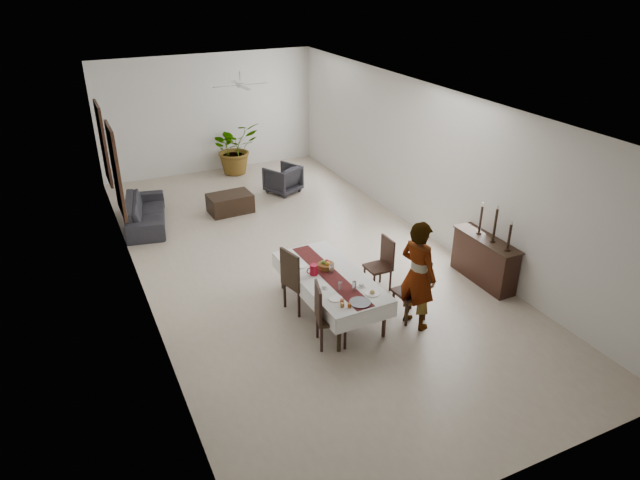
# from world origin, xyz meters

# --- Properties ---
(floor) EXTENTS (6.00, 12.00, 0.00)m
(floor) POSITION_xyz_m (0.00, 0.00, 0.00)
(floor) COLOR #B4A58F
(floor) RESTS_ON ground
(ceiling) EXTENTS (6.00, 12.00, 0.02)m
(ceiling) POSITION_xyz_m (0.00, 0.00, 3.20)
(ceiling) COLOR white
(ceiling) RESTS_ON wall_back
(wall_back) EXTENTS (6.00, 0.02, 3.20)m
(wall_back) POSITION_xyz_m (0.00, 6.00, 1.60)
(wall_back) COLOR silver
(wall_back) RESTS_ON floor
(wall_front) EXTENTS (6.00, 0.02, 3.20)m
(wall_front) POSITION_xyz_m (0.00, -6.00, 1.60)
(wall_front) COLOR silver
(wall_front) RESTS_ON floor
(wall_left) EXTENTS (0.02, 12.00, 3.20)m
(wall_left) POSITION_xyz_m (-3.00, 0.00, 1.60)
(wall_left) COLOR silver
(wall_left) RESTS_ON floor
(wall_right) EXTENTS (0.02, 12.00, 3.20)m
(wall_right) POSITION_xyz_m (3.00, 0.00, 1.60)
(wall_right) COLOR silver
(wall_right) RESTS_ON floor
(dining_table_top) EXTENTS (0.99, 2.24, 0.05)m
(dining_table_top) POSITION_xyz_m (-0.24, -1.98, 0.67)
(dining_table_top) COLOR black
(dining_table_top) RESTS_ON table_leg_fl
(table_leg_fl) EXTENTS (0.07, 0.07, 0.64)m
(table_leg_fl) POSITION_xyz_m (-0.61, -3.05, 0.32)
(table_leg_fl) COLOR black
(table_leg_fl) RESTS_ON floor
(table_leg_fr) EXTENTS (0.07, 0.07, 0.64)m
(table_leg_fr) POSITION_xyz_m (0.20, -3.02, 0.32)
(table_leg_fr) COLOR black
(table_leg_fr) RESTS_ON floor
(table_leg_bl) EXTENTS (0.07, 0.07, 0.64)m
(table_leg_bl) POSITION_xyz_m (-0.68, -0.95, 0.32)
(table_leg_bl) COLOR black
(table_leg_bl) RESTS_ON floor
(table_leg_br) EXTENTS (0.07, 0.07, 0.64)m
(table_leg_br) POSITION_xyz_m (0.13, -0.92, 0.32)
(table_leg_br) COLOR black
(table_leg_br) RESTS_ON floor
(tablecloth_top) EXTENTS (1.17, 2.41, 0.01)m
(tablecloth_top) POSITION_xyz_m (-0.24, -1.98, 0.70)
(tablecloth_top) COLOR silver
(tablecloth_top) RESTS_ON dining_table_top
(tablecloth_drape_left) EXTENTS (0.09, 2.37, 0.28)m
(tablecloth_drape_left) POSITION_xyz_m (-0.78, -2.00, 0.56)
(tablecloth_drape_left) COLOR white
(tablecloth_drape_left) RESTS_ON dining_table_top
(tablecloth_drape_right) EXTENTS (0.09, 2.37, 0.28)m
(tablecloth_drape_right) POSITION_xyz_m (0.30, -1.96, 0.56)
(tablecloth_drape_right) COLOR white
(tablecloth_drape_right) RESTS_ON dining_table_top
(tablecloth_drape_near) EXTENTS (1.09, 0.05, 0.28)m
(tablecloth_drape_near) POSITION_xyz_m (-0.20, -3.17, 0.56)
(tablecloth_drape_near) COLOR white
(tablecloth_drape_near) RESTS_ON dining_table_top
(tablecloth_drape_far) EXTENTS (1.09, 0.05, 0.28)m
(tablecloth_drape_far) POSITION_xyz_m (-0.28, -0.80, 0.56)
(tablecloth_drape_far) COLOR white
(tablecloth_drape_far) RESTS_ON dining_table_top
(table_runner) EXTENTS (0.40, 2.31, 0.00)m
(table_runner) POSITION_xyz_m (-0.24, -1.98, 0.70)
(table_runner) COLOR #581919
(table_runner) RESTS_ON tablecloth_top
(red_pitcher) EXTENTS (0.14, 0.14, 0.18)m
(red_pitcher) POSITION_xyz_m (-0.48, -1.85, 0.79)
(red_pitcher) COLOR maroon
(red_pitcher) RESTS_ON tablecloth_top
(pitcher_handle) EXTENTS (0.11, 0.02, 0.11)m
(pitcher_handle) POSITION_xyz_m (-0.55, -1.86, 0.79)
(pitcher_handle) COLOR maroon
(pitcher_handle) RESTS_ON red_pitcher
(wine_glass_near) EXTENTS (0.06, 0.06, 0.16)m
(wine_glass_near) POSITION_xyz_m (-0.11, -2.58, 0.78)
(wine_glass_near) COLOR silver
(wine_glass_near) RESTS_ON tablecloth_top
(wine_glass_mid) EXTENTS (0.06, 0.06, 0.16)m
(wine_glass_mid) POSITION_xyz_m (-0.32, -2.49, 0.78)
(wine_glass_mid) COLOR silver
(wine_glass_mid) RESTS_ON tablecloth_top
(wine_glass_far) EXTENTS (0.06, 0.06, 0.16)m
(wine_glass_far) POSITION_xyz_m (-0.20, -1.94, 0.78)
(wine_glass_far) COLOR white
(wine_glass_far) RESTS_ON tablecloth_top
(teacup_right) EXTENTS (0.08, 0.08, 0.06)m
(teacup_right) POSITION_xyz_m (0.05, -2.53, 0.73)
(teacup_right) COLOR silver
(teacup_right) RESTS_ON saucer_right
(saucer_right) EXTENTS (0.14, 0.14, 0.01)m
(saucer_right) POSITION_xyz_m (0.05, -2.53, 0.71)
(saucer_right) COLOR silver
(saucer_right) RESTS_ON tablecloth_top
(teacup_left) EXTENTS (0.08, 0.08, 0.06)m
(teacup_left) POSITION_xyz_m (-0.51, -2.31, 0.73)
(teacup_left) COLOR silver
(teacup_left) RESTS_ON saucer_left
(saucer_left) EXTENTS (0.14, 0.14, 0.01)m
(saucer_left) POSITION_xyz_m (-0.51, -2.31, 0.71)
(saucer_left) COLOR silver
(saucer_left) RESTS_ON tablecloth_top
(plate_near_right) EXTENTS (0.22, 0.22, 0.01)m
(plate_near_right) POSITION_xyz_m (0.09, -2.80, 0.71)
(plate_near_right) COLOR white
(plate_near_right) RESTS_ON tablecloth_top
(bread_near_right) EXTENTS (0.08, 0.08, 0.08)m
(bread_near_right) POSITION_xyz_m (0.09, -2.80, 0.73)
(bread_near_right) COLOR tan
(bread_near_right) RESTS_ON plate_near_right
(plate_near_left) EXTENTS (0.22, 0.22, 0.01)m
(plate_near_left) POSITION_xyz_m (-0.49, -2.68, 0.71)
(plate_near_left) COLOR white
(plate_near_left) RESTS_ON tablecloth_top
(plate_far_left) EXTENTS (0.22, 0.22, 0.01)m
(plate_far_left) POSITION_xyz_m (-0.55, -1.49, 0.71)
(plate_far_left) COLOR white
(plate_far_left) RESTS_ON tablecloth_top
(serving_tray) EXTENTS (0.33, 0.33, 0.02)m
(serving_tray) POSITION_xyz_m (-0.21, -2.95, 0.71)
(serving_tray) COLOR #3D3E42
(serving_tray) RESTS_ON tablecloth_top
(jam_jar_a) EXTENTS (0.06, 0.06, 0.07)m
(jam_jar_a) POSITION_xyz_m (-0.41, -2.98, 0.74)
(jam_jar_a) COLOR brown
(jam_jar_a) RESTS_ON tablecloth_top
(jam_jar_b) EXTENTS (0.06, 0.06, 0.07)m
(jam_jar_b) POSITION_xyz_m (-0.50, -2.93, 0.74)
(jam_jar_b) COLOR #8F5214
(jam_jar_b) RESTS_ON tablecloth_top
(jam_jar_c) EXTENTS (0.06, 0.06, 0.07)m
(jam_jar_c) POSITION_xyz_m (-0.46, -2.84, 0.74)
(jam_jar_c) COLOR #8A3D14
(jam_jar_c) RESTS_ON tablecloth_top
(fruit_basket) EXTENTS (0.28, 0.28, 0.09)m
(fruit_basket) POSITION_xyz_m (-0.20, -1.75, 0.75)
(fruit_basket) COLOR brown
(fruit_basket) RESTS_ON tablecloth_top
(fruit_red) EXTENTS (0.08, 0.08, 0.08)m
(fruit_red) POSITION_xyz_m (-0.18, -1.73, 0.82)
(fruit_red) COLOR #A2101C
(fruit_red) RESTS_ON fruit_basket
(fruit_green) EXTENTS (0.07, 0.07, 0.07)m
(fruit_green) POSITION_xyz_m (-0.24, -1.72, 0.82)
(fruit_green) COLOR #5B8D2A
(fruit_green) RESTS_ON fruit_basket
(fruit_yellow) EXTENTS (0.08, 0.08, 0.08)m
(fruit_yellow) POSITION_xyz_m (-0.20, -1.80, 0.82)
(fruit_yellow) COLOR gold
(fruit_yellow) RESTS_ON fruit_basket
(chair_right_near_seat) EXTENTS (0.48, 0.48, 0.05)m
(chair_right_near_seat) POSITION_xyz_m (0.87, -2.72, 0.48)
(chair_right_near_seat) COLOR black
(chair_right_near_seat) RESTS_ON chair_right_near_leg_fl
(chair_right_near_leg_fl) EXTENTS (0.05, 0.05, 0.45)m
(chair_right_near_leg_fl) POSITION_xyz_m (1.06, -2.90, 0.23)
(chair_right_near_leg_fl) COLOR black
(chair_right_near_leg_fl) RESTS_ON floor
(chair_right_near_leg_fr) EXTENTS (0.05, 0.05, 0.45)m
(chair_right_near_leg_fr) POSITION_xyz_m (1.04, -2.52, 0.23)
(chair_right_near_leg_fr) COLOR black
(chair_right_near_leg_fr) RESTS_ON floor
(chair_right_near_leg_bl) EXTENTS (0.05, 0.05, 0.45)m
(chair_right_near_leg_bl) POSITION_xyz_m (0.69, -2.92, 0.23)
(chair_right_near_leg_bl) COLOR black
(chair_right_near_leg_bl) RESTS_ON floor
(chair_right_near_leg_br) EXTENTS (0.05, 0.05, 0.45)m
(chair_right_near_leg_br) POSITION_xyz_m (0.67, -2.54, 0.23)
(chair_right_near_leg_br) COLOR black
(chair_right_near_leg_br) RESTS_ON floor
(chair_right_near_back) EXTENTS (0.07, 0.46, 0.58)m
(chair_right_near_back) POSITION_xyz_m (1.07, -2.71, 0.79)
(chair_right_near_back) COLOR black
(chair_right_near_back) RESTS_ON chair_right_near_seat
(chair_right_far_seat) EXTENTS (0.42, 0.42, 0.05)m
(chair_right_far_seat) POSITION_xyz_m (0.86, -1.69, 0.44)
(chair_right_far_seat) COLOR black
(chair_right_far_seat) RESTS_ON chair_right_far_leg_fl
(chair_right_far_leg_fl) EXTENTS (0.04, 0.04, 0.41)m
(chair_right_far_leg_fl) POSITION_xyz_m (1.04, -1.86, 0.21)
(chair_right_far_leg_fl) COLOR black
(chair_right_far_leg_fl) RESTS_ON floor
(chair_right_far_leg_fr) EXTENTS (0.04, 0.04, 0.41)m
(chair_right_far_leg_fr) POSITION_xyz_m (1.03, -1.52, 0.21)
(chair_right_far_leg_fr) COLOR black
(chair_right_far_leg_fr) RESTS_ON floor
(chair_right_far_leg_bl) EXTENTS (0.04, 0.04, 0.41)m
(chair_right_far_leg_bl) POSITION_xyz_m (0.70, -1.87, 0.21)
(chair_right_far_leg_bl) COLOR black
(chair_right_far_leg_bl) RESTS_ON floor
(chair_right_far_leg_br) EXTENTS (0.04, 0.04, 0.41)m
(chair_right_far_leg_br) POSITION_xyz_m (0.69, -1.53, 0.21)
(chair_right_far_leg_br) COLOR black
(chair_right_far_leg_br) RESTS_ON floor
(chair_right_far_back) EXTENTS (0.04, 0.42, 0.53)m
(chair_right_far_back) POSITION_xyz_m (1.05, -1.69, 0.72)
(chair_right_far_back) COLOR black
(chair_right_far_back) RESTS_ON chair_right_far_seat
(chair_left_near_seat) EXTENTS (0.55, 0.55, 0.05)m
(chair_left_near_seat) POSITION_xyz_m (-0.63, -2.81, 0.47)
(chair_left_near_seat) COLOR black
(chair_left_near_seat) RESTS_ON chair_left_near_leg_fl
(chair_left_near_leg_fl) EXTENTS (0.05, 0.05, 0.44)m
(chair_left_near_leg_fl) POSITION_xyz_m (-0.76, -2.59, 0.22)
(chair_left_near_leg_fl) COLOR black
(chair_left_near_leg_fl) RESTS_ON floor
(chair_left_near_leg_fr) EXTENTS (0.05, 0.05, 0.44)m
(chair_left_near_leg_fr) POSITION_xyz_m (-0.85, -2.94, 0.22)
(chair_left_near_leg_fr) COLOR black
(chair_left_near_leg_fr) RESTS_ON floor
(chair_left_near_leg_bl) EXTENTS (0.05, 0.05, 0.44)m
(chair_left_near_leg_bl) POSITION_xyz_m (-0.41, -2.69, 0.22)
(chair_left_near_leg_bl) COLOR black
(chair_left_near_leg_bl) RESTS_ON floor
(chair_left_near_leg_br) EXTENTS (0.05, 0.05, 0.44)m
(chair_left_near_leg_br) POSITION_xyz_m (-0.50, -3.04, 0.22)
(chair_left_near_leg_br) COLOR black
(chair_left_near_leg_br) RESTS_ON floor
(chair_left_near_back) EXTENTS (0.16, 0.44, 0.57)m
(chair_left_near_back) POSITION_xyz_m (-0.83, -2.76, 0.77)
(chair_left_near_back) COLOR black
(chair_left_near_back) RESTS_ON chair_left_near_seat
(chair_left_far_seat) EXTENTS (0.59, 0.59, 0.06)m
(chair_left_far_seat) POSITION_xyz_m (-0.64, -1.69, 0.51)
(chair_left_far_seat) COLOR black
(chair_left_far_seat) RESTS_ON chair_left_far_leg_fl
(chair_left_far_leg_fl) EXTENTS (0.06, 0.06, 0.48)m
(chair_left_far_leg_fl) POSITION_xyz_m (-0.88, -1.54, 0.24)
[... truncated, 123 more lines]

